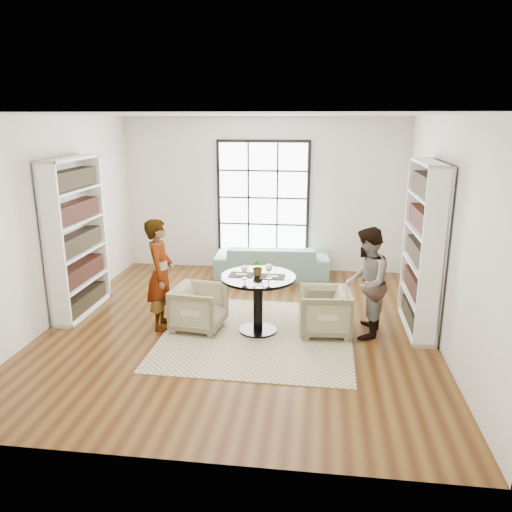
# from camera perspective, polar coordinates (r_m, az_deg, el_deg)

# --- Properties ---
(ground) EXTENTS (6.00, 6.00, 0.00)m
(ground) POSITION_cam_1_polar(r_m,az_deg,el_deg) (7.39, -1.90, -8.07)
(ground) COLOR brown
(room_shell) EXTENTS (6.00, 6.01, 6.00)m
(room_shell) POSITION_cam_1_polar(r_m,az_deg,el_deg) (7.51, -1.32, 2.42)
(room_shell) COLOR silver
(room_shell) RESTS_ON ground
(rug) EXTENTS (2.67, 2.67, 0.01)m
(rug) POSITION_cam_1_polar(r_m,az_deg,el_deg) (7.13, 0.14, -8.95)
(rug) COLOR beige
(rug) RESTS_ON ground
(pedestal_table) EXTENTS (1.05, 1.05, 0.84)m
(pedestal_table) POSITION_cam_1_polar(r_m,az_deg,el_deg) (7.01, 0.23, -4.11)
(pedestal_table) COLOR black
(pedestal_table) RESTS_ON ground
(sofa) EXTENTS (2.20, 0.98, 0.63)m
(sofa) POSITION_cam_1_polar(r_m,az_deg,el_deg) (9.55, 1.83, -0.57)
(sofa) COLOR slate
(sofa) RESTS_ON ground
(armchair_left) EXTENTS (0.79, 0.77, 0.65)m
(armchair_left) POSITION_cam_1_polar(r_m,az_deg,el_deg) (7.26, -6.53, -5.88)
(armchair_left) COLOR tan
(armchair_left) RESTS_ON ground
(armchair_right) EXTENTS (0.77, 0.75, 0.66)m
(armchair_right) POSITION_cam_1_polar(r_m,az_deg,el_deg) (7.12, 7.83, -6.29)
(armchair_right) COLOR tan
(armchair_right) RESTS_ON ground
(person_left) EXTENTS (0.46, 0.63, 1.61)m
(person_left) POSITION_cam_1_polar(r_m,az_deg,el_deg) (7.25, -10.87, -2.07)
(person_left) COLOR gray
(person_left) RESTS_ON ground
(person_right) EXTENTS (0.72, 0.85, 1.55)m
(person_right) POSITION_cam_1_polar(r_m,az_deg,el_deg) (7.00, 12.47, -3.03)
(person_right) COLOR gray
(person_right) RESTS_ON ground
(placemat_left) EXTENTS (0.34, 0.26, 0.01)m
(placemat_left) POSITION_cam_1_polar(r_m,az_deg,el_deg) (6.98, -1.64, -2.15)
(placemat_left) COLOR black
(placemat_left) RESTS_ON pedestal_table
(placemat_right) EXTENTS (0.34, 0.26, 0.01)m
(placemat_right) POSITION_cam_1_polar(r_m,az_deg,el_deg) (6.89, 1.92, -2.37)
(placemat_right) COLOR black
(placemat_right) RESTS_ON pedestal_table
(cutlery_left) EXTENTS (0.14, 0.22, 0.01)m
(cutlery_left) POSITION_cam_1_polar(r_m,az_deg,el_deg) (6.98, -1.64, -2.09)
(cutlery_left) COLOR silver
(cutlery_left) RESTS_ON placemat_left
(cutlery_right) EXTENTS (0.14, 0.22, 0.01)m
(cutlery_right) POSITION_cam_1_polar(r_m,az_deg,el_deg) (6.89, 1.92, -2.32)
(cutlery_right) COLOR silver
(cutlery_right) RESTS_ON placemat_right
(wine_glass_left) EXTENTS (0.09, 0.09, 0.19)m
(wine_glass_left) POSITION_cam_1_polar(r_m,az_deg,el_deg) (6.78, -1.32, -1.50)
(wine_glass_left) COLOR silver
(wine_glass_left) RESTS_ON pedestal_table
(wine_glass_right) EXTENTS (0.10, 0.10, 0.21)m
(wine_glass_right) POSITION_cam_1_polar(r_m,az_deg,el_deg) (6.77, 1.47, -1.39)
(wine_glass_right) COLOR silver
(wine_glass_right) RESTS_ON pedestal_table
(flower_centerpiece) EXTENTS (0.24, 0.22, 0.23)m
(flower_centerpiece) POSITION_cam_1_polar(r_m,az_deg,el_deg) (6.94, 0.27, -1.26)
(flower_centerpiece) COLOR gray
(flower_centerpiece) RESTS_ON pedestal_table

